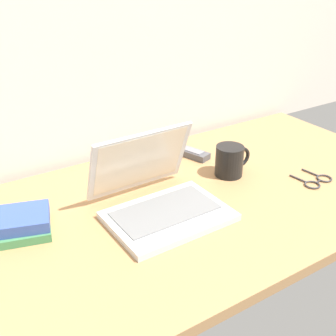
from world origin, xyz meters
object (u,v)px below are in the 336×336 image
object	(u,v)px
coffee_mug	(230,160)
eyeglasses	(317,181)
remote_control_near	(188,152)
laptop	(158,196)
book_stack	(11,225)

from	to	relation	value
coffee_mug	eyeglasses	xyz separation A→B (m)	(0.19, -0.18, -0.05)
remote_control_near	coffee_mug	bearing A→B (deg)	-81.89
coffee_mug	laptop	bearing A→B (deg)	-168.86
eyeglasses	book_stack	bearing A→B (deg)	164.67
remote_control_near	laptop	bearing A→B (deg)	-137.57
laptop	book_stack	distance (m)	0.38
remote_control_near	book_stack	bearing A→B (deg)	-167.61
laptop	coffee_mug	world-z (taller)	laptop
coffee_mug	book_stack	xyz separation A→B (m)	(-0.66, 0.05, -0.02)
laptop	remote_control_near	distance (m)	0.37
coffee_mug	remote_control_near	bearing A→B (deg)	98.11
laptop	eyeglasses	size ratio (longest dim) A/B	2.70
laptop	book_stack	xyz separation A→B (m)	(-0.36, 0.11, -0.02)
coffee_mug	book_stack	world-z (taller)	coffee_mug
eyeglasses	book_stack	world-z (taller)	book_stack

